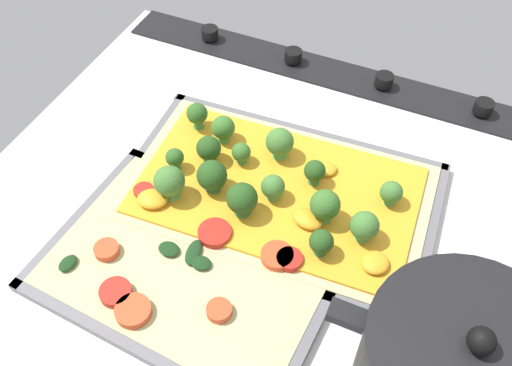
# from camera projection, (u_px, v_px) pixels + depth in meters

# --- Properties ---
(ground_plane) EXTENTS (0.75, 0.69, 0.03)m
(ground_plane) POSITION_uv_depth(u_px,v_px,m) (258.00, 225.00, 0.73)
(ground_plane) COLOR silver
(stove_control_panel) EXTENTS (0.72, 0.07, 0.03)m
(stove_control_panel) POSITION_uv_depth(u_px,v_px,m) (337.00, 73.00, 0.90)
(stove_control_panel) COLOR black
(stove_control_panel) RESTS_ON ground_plane
(baking_tray_front) EXTENTS (0.42, 0.28, 0.01)m
(baking_tray_front) POSITION_uv_depth(u_px,v_px,m) (277.00, 196.00, 0.74)
(baking_tray_front) COLOR slate
(baking_tray_front) RESTS_ON ground_plane
(broccoli_pizza) EXTENTS (0.39, 0.25, 0.06)m
(broccoli_pizza) POSITION_uv_depth(u_px,v_px,m) (270.00, 188.00, 0.72)
(broccoli_pizza) COLOR #D3B77F
(broccoli_pizza) RESTS_ON baking_tray_front
(baking_tray_back) EXTENTS (0.35, 0.26, 0.01)m
(baking_tray_back) POSITION_uv_depth(u_px,v_px,m) (190.00, 267.00, 0.67)
(baking_tray_back) COLOR slate
(baking_tray_back) RESTS_ON ground_plane
(veggie_pizza_back) EXTENTS (0.32, 0.24, 0.02)m
(veggie_pizza_back) POSITION_uv_depth(u_px,v_px,m) (189.00, 264.00, 0.66)
(veggie_pizza_back) COLOR #BAB87E
(veggie_pizza_back) RESTS_ON baking_tray_back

